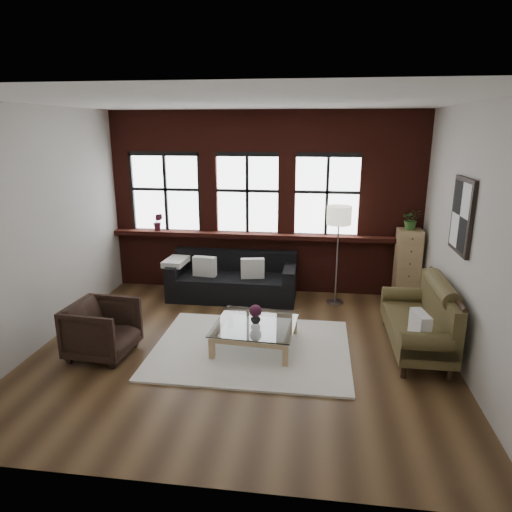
# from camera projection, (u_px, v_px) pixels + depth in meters

# --- Properties ---
(floor) EXTENTS (5.50, 5.50, 0.00)m
(floor) POSITION_uv_depth(u_px,v_px,m) (243.00, 349.00, 6.21)
(floor) COLOR #3F2917
(floor) RESTS_ON ground
(ceiling) EXTENTS (5.50, 5.50, 0.00)m
(ceiling) POSITION_uv_depth(u_px,v_px,m) (241.00, 101.00, 5.34)
(ceiling) COLOR white
(ceiling) RESTS_ON ground
(wall_back) EXTENTS (5.50, 0.00, 5.50)m
(wall_back) POSITION_uv_depth(u_px,v_px,m) (264.00, 203.00, 8.16)
(wall_back) COLOR #B7B3AA
(wall_back) RESTS_ON ground
(wall_front) EXTENTS (5.50, 0.00, 5.50)m
(wall_front) POSITION_uv_depth(u_px,v_px,m) (188.00, 309.00, 3.39)
(wall_front) COLOR #B7B3AA
(wall_front) RESTS_ON ground
(wall_left) EXTENTS (0.00, 5.00, 5.00)m
(wall_left) POSITION_uv_depth(u_px,v_px,m) (40.00, 228.00, 6.12)
(wall_left) COLOR #B7B3AA
(wall_left) RESTS_ON ground
(wall_right) EXTENTS (0.00, 5.00, 5.00)m
(wall_right) POSITION_uv_depth(u_px,v_px,m) (470.00, 241.00, 5.42)
(wall_right) COLOR #B7B3AA
(wall_right) RESTS_ON ground
(brick_backwall) EXTENTS (5.50, 0.12, 3.20)m
(brick_backwall) POSITION_uv_depth(u_px,v_px,m) (264.00, 204.00, 8.10)
(brick_backwall) COLOR #441610
(brick_backwall) RESTS_ON floor
(sill_ledge) EXTENTS (5.50, 0.30, 0.08)m
(sill_ledge) POSITION_uv_depth(u_px,v_px,m) (263.00, 235.00, 8.17)
(sill_ledge) COLOR #441610
(sill_ledge) RESTS_ON brick_backwall
(window_left) EXTENTS (1.38, 0.10, 1.50)m
(window_left) POSITION_uv_depth(u_px,v_px,m) (166.00, 193.00, 8.30)
(window_left) COLOR black
(window_left) RESTS_ON brick_backwall
(window_mid) EXTENTS (1.38, 0.10, 1.50)m
(window_mid) POSITION_uv_depth(u_px,v_px,m) (247.00, 195.00, 8.11)
(window_mid) COLOR black
(window_mid) RESTS_ON brick_backwall
(window_right) EXTENTS (1.38, 0.10, 1.50)m
(window_right) POSITION_uv_depth(u_px,v_px,m) (327.00, 196.00, 7.93)
(window_right) COLOR black
(window_right) RESTS_ON brick_backwall
(wall_poster) EXTENTS (0.05, 0.74, 0.94)m
(wall_poster) POSITION_uv_depth(u_px,v_px,m) (462.00, 216.00, 5.64)
(wall_poster) COLOR black
(wall_poster) RESTS_ON wall_right
(shag_rug) EXTENTS (2.63, 2.07, 0.03)m
(shag_rug) POSITION_uv_depth(u_px,v_px,m) (251.00, 348.00, 6.19)
(shag_rug) COLOR silver
(shag_rug) RESTS_ON floor
(dark_sofa) EXTENTS (2.20, 0.89, 0.80)m
(dark_sofa) POSITION_uv_depth(u_px,v_px,m) (233.00, 276.00, 7.97)
(dark_sofa) COLOR black
(dark_sofa) RESTS_ON floor
(pillow_a) EXTENTS (0.41, 0.19, 0.34)m
(pillow_a) POSITION_uv_depth(u_px,v_px,m) (205.00, 266.00, 7.89)
(pillow_a) COLOR silver
(pillow_a) RESTS_ON dark_sofa
(pillow_b) EXTENTS (0.42, 0.21, 0.34)m
(pillow_b) POSITION_uv_depth(u_px,v_px,m) (253.00, 268.00, 7.78)
(pillow_b) COLOR silver
(pillow_b) RESTS_ON dark_sofa
(vintage_settee) EXTENTS (0.79, 1.78, 0.95)m
(vintage_settee) POSITION_uv_depth(u_px,v_px,m) (417.00, 317.00, 6.06)
(vintage_settee) COLOR #4C4223
(vintage_settee) RESTS_ON floor
(pillow_settee) EXTENTS (0.20, 0.40, 0.34)m
(pillow_settee) POSITION_uv_depth(u_px,v_px,m) (420.00, 326.00, 5.52)
(pillow_settee) COLOR silver
(pillow_settee) RESTS_ON vintage_settee
(armchair) EXTENTS (0.86, 0.84, 0.73)m
(armchair) POSITION_uv_depth(u_px,v_px,m) (102.00, 329.00, 5.95)
(armchair) COLOR black
(armchair) RESTS_ON floor
(coffee_table) EXTENTS (1.15, 1.15, 0.36)m
(coffee_table) POSITION_uv_depth(u_px,v_px,m) (256.00, 335.00, 6.22)
(coffee_table) COLOR tan
(coffee_table) RESTS_ON shag_rug
(vase) EXTENTS (0.16, 0.16, 0.14)m
(vase) POSITION_uv_depth(u_px,v_px,m) (256.00, 318.00, 6.16)
(vase) COLOR #B2B2B2
(vase) RESTS_ON coffee_table
(flowers) EXTENTS (0.17, 0.17, 0.17)m
(flowers) POSITION_uv_depth(u_px,v_px,m) (256.00, 311.00, 6.13)
(flowers) COLOR #4A192E
(flowers) RESTS_ON vase
(drawer_chest) EXTENTS (0.39, 0.39, 1.27)m
(drawer_chest) POSITION_uv_depth(u_px,v_px,m) (407.00, 266.00, 7.72)
(drawer_chest) COLOR tan
(drawer_chest) RESTS_ON floor
(potted_plant_top) EXTENTS (0.33, 0.29, 0.35)m
(potted_plant_top) POSITION_uv_depth(u_px,v_px,m) (412.00, 219.00, 7.50)
(potted_plant_top) COLOR #2D5923
(potted_plant_top) RESTS_ON drawer_chest
(floor_lamp) EXTENTS (0.40, 0.40, 1.83)m
(floor_lamp) POSITION_uv_depth(u_px,v_px,m) (337.00, 252.00, 7.59)
(floor_lamp) COLOR #A5A5A8
(floor_lamp) RESTS_ON floor
(sill_plant) EXTENTS (0.19, 0.15, 0.32)m
(sill_plant) POSITION_uv_depth(u_px,v_px,m) (158.00, 222.00, 8.33)
(sill_plant) COLOR #4A192E
(sill_plant) RESTS_ON sill_ledge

